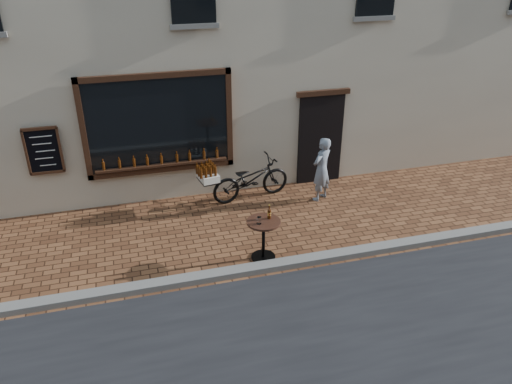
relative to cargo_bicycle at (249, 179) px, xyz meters
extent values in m
plane|color=#522E1A|center=(0.00, -3.00, -0.50)|extent=(90.00, 90.00, 0.00)
cube|color=slate|center=(0.00, -2.80, -0.44)|extent=(90.00, 0.25, 0.12)
cube|color=black|center=(-1.90, 0.45, 1.35)|extent=(3.00, 0.06, 2.00)
cube|color=black|center=(-1.90, 0.43, 2.41)|extent=(3.24, 0.10, 0.12)
cube|color=black|center=(-1.90, 0.43, 0.29)|extent=(3.24, 0.10, 0.12)
cube|color=black|center=(-3.46, 0.43, 1.35)|extent=(0.12, 0.10, 2.24)
cube|color=black|center=(-0.34, 0.43, 1.35)|extent=(0.12, 0.10, 2.24)
cube|color=black|center=(-1.90, 0.38, 0.42)|extent=(2.90, 0.16, 0.05)
cube|color=black|center=(1.90, 0.46, 0.60)|extent=(1.10, 0.10, 2.20)
cube|color=black|center=(1.90, 0.43, 1.76)|extent=(1.30, 0.10, 0.12)
cube|color=black|center=(-4.30, 0.44, 1.00)|extent=(0.62, 0.04, 0.92)
cylinder|color=#3D1C07|center=(-3.15, 0.38, 0.54)|extent=(0.06, 0.06, 0.19)
cylinder|color=#3D1C07|center=(-2.84, 0.38, 0.54)|extent=(0.06, 0.06, 0.19)
cylinder|color=#3D1C07|center=(-2.53, 0.38, 0.54)|extent=(0.06, 0.06, 0.19)
cylinder|color=#3D1C07|center=(-2.22, 0.38, 0.54)|extent=(0.06, 0.06, 0.19)
cylinder|color=#3D1C07|center=(-1.90, 0.38, 0.54)|extent=(0.06, 0.06, 0.19)
cylinder|color=#3D1C07|center=(-1.59, 0.38, 0.54)|extent=(0.06, 0.06, 0.19)
cylinder|color=#3D1C07|center=(-1.28, 0.38, 0.54)|extent=(0.06, 0.06, 0.19)
cylinder|color=#3D1C07|center=(-0.97, 0.38, 0.54)|extent=(0.06, 0.06, 0.19)
cylinder|color=#3D1C07|center=(-0.65, 0.38, 0.54)|extent=(0.06, 0.06, 0.19)
imported|color=black|center=(0.04, 0.01, -0.01)|extent=(1.95, 0.96, 0.98)
cube|color=black|center=(-0.98, -0.17, 0.17)|extent=(0.45, 0.58, 0.03)
cube|color=silver|center=(-0.98, -0.17, 0.27)|extent=(0.46, 0.60, 0.15)
cylinder|color=#3D1C07|center=(-0.84, -0.34, 0.45)|extent=(0.06, 0.06, 0.21)
cylinder|color=#3D1C07|center=(-0.95, -0.36, 0.45)|extent=(0.06, 0.06, 0.21)
cylinder|color=#3D1C07|center=(-1.06, -0.38, 0.45)|extent=(0.06, 0.06, 0.21)
cylinder|color=#3D1C07|center=(-1.17, -0.40, 0.45)|extent=(0.06, 0.06, 0.21)
cylinder|color=#3D1C07|center=(-0.86, -0.21, 0.45)|extent=(0.06, 0.06, 0.21)
cylinder|color=#3D1C07|center=(-0.97, -0.23, 0.45)|extent=(0.06, 0.06, 0.21)
cylinder|color=#3D1C07|center=(-1.08, -0.25, 0.45)|extent=(0.06, 0.06, 0.21)
cylinder|color=#3D1C07|center=(-1.19, -0.27, 0.45)|extent=(0.06, 0.06, 0.21)
cylinder|color=#3D1C07|center=(-0.89, -0.08, 0.45)|extent=(0.06, 0.06, 0.21)
cylinder|color=#3D1C07|center=(-0.99, -0.10, 0.45)|extent=(0.06, 0.06, 0.21)
cylinder|color=#3D1C07|center=(-1.10, -0.12, 0.45)|extent=(0.06, 0.06, 0.21)
cylinder|color=#3D1C07|center=(-1.21, -0.14, 0.45)|extent=(0.06, 0.06, 0.21)
cylinder|color=#3D1C07|center=(-0.91, 0.05, 0.45)|extent=(0.06, 0.06, 0.21)
cylinder|color=black|center=(-0.36, -2.42, -0.49)|extent=(0.46, 0.46, 0.03)
cylinder|color=black|center=(-0.36, -2.42, -0.10)|extent=(0.06, 0.06, 0.74)
cylinder|color=black|center=(-0.36, -2.42, 0.29)|extent=(0.63, 0.63, 0.04)
cylinder|color=gold|center=(-0.24, -2.35, 0.41)|extent=(0.07, 0.07, 0.06)
cylinder|color=white|center=(-0.47, -2.49, 0.38)|extent=(0.08, 0.08, 0.14)
imported|color=slate|center=(1.58, -0.46, 0.25)|extent=(0.66, 0.60, 1.51)
camera|label=1|loc=(-2.60, -9.99, 4.98)|focal=35.00mm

